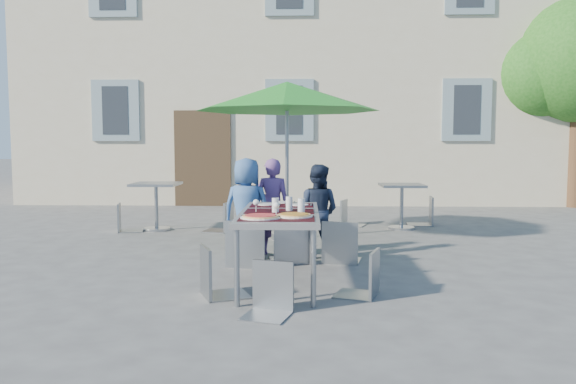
{
  "coord_description": "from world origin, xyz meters",
  "views": [
    {
      "loc": [
        0.38,
        -5.4,
        1.45
      ],
      "look_at": [
        0.17,
        1.25,
        0.87
      ],
      "focal_mm": 35.0,
      "sensor_mm": 36.0,
      "label": 1
    }
  ],
  "objects_px": {
    "bg_chair_l_0": "(125,201)",
    "child_1": "(272,207)",
    "patio_umbrella": "(287,97)",
    "pizza_near_right": "(294,215)",
    "chair_2": "(341,216)",
    "child_2": "(317,211)",
    "chair_4": "(365,246)",
    "cafe_table_0": "(156,197)",
    "pizza_near_left": "(261,217)",
    "chair_5": "(269,258)",
    "bg_chair_r_0": "(223,199)",
    "child_0": "(247,209)",
    "chair_1": "(291,214)",
    "chair_3": "(216,241)",
    "bg_chair_l_1": "(349,197)",
    "chair_0": "(247,214)",
    "cafe_table_1": "(402,198)",
    "dining_table": "(280,217)",
    "bg_chair_r_1": "(426,193)"
  },
  "relations": [
    {
      "from": "chair_5",
      "to": "bg_chair_r_0",
      "type": "height_order",
      "value": "bg_chair_r_0"
    },
    {
      "from": "pizza_near_right",
      "to": "chair_3",
      "type": "relative_size",
      "value": 0.38
    },
    {
      "from": "chair_5",
      "to": "cafe_table_0",
      "type": "height_order",
      "value": "chair_5"
    },
    {
      "from": "child_1",
      "to": "patio_umbrella",
      "type": "distance_m",
      "value": 1.95
    },
    {
      "from": "patio_umbrella",
      "to": "bg_chair_l_1",
      "type": "distance_m",
      "value": 2.43
    },
    {
      "from": "child_0",
      "to": "bg_chair_r_1",
      "type": "bearing_deg",
      "value": -119.21
    },
    {
      "from": "chair_0",
      "to": "cafe_table_1",
      "type": "distance_m",
      "value": 3.75
    },
    {
      "from": "pizza_near_right",
      "to": "bg_chair_l_0",
      "type": "height_order",
      "value": "bg_chair_l_0"
    },
    {
      "from": "chair_2",
      "to": "pizza_near_left",
      "type": "bearing_deg",
      "value": -118.78
    },
    {
      "from": "chair_4",
      "to": "bg_chair_l_1",
      "type": "relative_size",
      "value": 0.99
    },
    {
      "from": "bg_chair_r_0",
      "to": "chair_4",
      "type": "bearing_deg",
      "value": -63.52
    },
    {
      "from": "pizza_near_right",
      "to": "chair_2",
      "type": "distance_m",
      "value": 1.55
    },
    {
      "from": "dining_table",
      "to": "cafe_table_1",
      "type": "bearing_deg",
      "value": 63.1
    },
    {
      "from": "cafe_table_0",
      "to": "bg_chair_l_1",
      "type": "xyz_separation_m",
      "value": [
        3.26,
        0.68,
        -0.06
      ]
    },
    {
      "from": "child_2",
      "to": "bg_chair_r_0",
      "type": "height_order",
      "value": "child_2"
    },
    {
      "from": "child_1",
      "to": "chair_2",
      "type": "xyz_separation_m",
      "value": [
        0.86,
        -0.47,
        -0.05
      ]
    },
    {
      "from": "child_2",
      "to": "patio_umbrella",
      "type": "height_order",
      "value": "patio_umbrella"
    },
    {
      "from": "pizza_near_right",
      "to": "chair_1",
      "type": "xyz_separation_m",
      "value": [
        -0.07,
        1.43,
        -0.17
      ]
    },
    {
      "from": "chair_3",
      "to": "bg_chair_l_1",
      "type": "xyz_separation_m",
      "value": [
        1.61,
        4.7,
        -0.04
      ]
    },
    {
      "from": "patio_umbrella",
      "to": "pizza_near_right",
      "type": "bearing_deg",
      "value": -86.78
    },
    {
      "from": "bg_chair_l_0",
      "to": "cafe_table_1",
      "type": "distance_m",
      "value": 4.61
    },
    {
      "from": "child_0",
      "to": "bg_chair_l_1",
      "type": "distance_m",
      "value": 3.32
    },
    {
      "from": "bg_chair_l_0",
      "to": "child_1",
      "type": "bearing_deg",
      "value": -36.24
    },
    {
      "from": "child_1",
      "to": "bg_chair_r_0",
      "type": "distance_m",
      "value": 2.12
    },
    {
      "from": "chair_1",
      "to": "cafe_table_0",
      "type": "xyz_separation_m",
      "value": [
        -2.31,
        2.48,
        -0.04
      ]
    },
    {
      "from": "chair_2",
      "to": "cafe_table_0",
      "type": "height_order",
      "value": "chair_2"
    },
    {
      "from": "chair_2",
      "to": "chair_5",
      "type": "distance_m",
      "value": 2.19
    },
    {
      "from": "chair_2",
      "to": "chair_5",
      "type": "bearing_deg",
      "value": -109.58
    },
    {
      "from": "child_0",
      "to": "cafe_table_0",
      "type": "bearing_deg",
      "value": -38.08
    },
    {
      "from": "pizza_near_right",
      "to": "chair_2",
      "type": "bearing_deg",
      "value": 69.61
    },
    {
      "from": "chair_3",
      "to": "chair_5",
      "type": "height_order",
      "value": "chair_3"
    },
    {
      "from": "chair_1",
      "to": "chair_5",
      "type": "bearing_deg",
      "value": -93.54
    },
    {
      "from": "child_1",
      "to": "patio_umbrella",
      "type": "height_order",
      "value": "patio_umbrella"
    },
    {
      "from": "chair_0",
      "to": "chair_1",
      "type": "xyz_separation_m",
      "value": [
        0.51,
        0.22,
        -0.02
      ]
    },
    {
      "from": "pizza_near_right",
      "to": "chair_2",
      "type": "relative_size",
      "value": 0.35
    },
    {
      "from": "bg_chair_l_0",
      "to": "bg_chair_r_1",
      "type": "relative_size",
      "value": 0.91
    },
    {
      "from": "child_0",
      "to": "chair_4",
      "type": "xyz_separation_m",
      "value": [
        1.3,
        -1.69,
        -0.15
      ]
    },
    {
      "from": "cafe_table_0",
      "to": "bg_chair_l_0",
      "type": "distance_m",
      "value": 0.51
    },
    {
      "from": "dining_table",
      "to": "child_2",
      "type": "height_order",
      "value": "child_2"
    },
    {
      "from": "pizza_near_left",
      "to": "bg_chair_r_0",
      "type": "relative_size",
      "value": 0.41
    },
    {
      "from": "chair_4",
      "to": "cafe_table_0",
      "type": "bearing_deg",
      "value": 127.6
    },
    {
      "from": "chair_1",
      "to": "chair_4",
      "type": "xyz_separation_m",
      "value": [
        0.74,
        -1.48,
        -0.11
      ]
    },
    {
      "from": "child_2",
      "to": "chair_0",
      "type": "xyz_separation_m",
      "value": [
        -0.84,
        -0.56,
        0.03
      ]
    },
    {
      "from": "child_1",
      "to": "pizza_near_right",
      "type": "bearing_deg",
      "value": 106.06
    },
    {
      "from": "chair_1",
      "to": "bg_chair_l_0",
      "type": "bearing_deg",
      "value": 140.06
    },
    {
      "from": "chair_1",
      "to": "chair_4",
      "type": "bearing_deg",
      "value": -63.4
    },
    {
      "from": "bg_chair_l_0",
      "to": "cafe_table_1",
      "type": "bearing_deg",
      "value": 4.9
    },
    {
      "from": "chair_1",
      "to": "chair_2",
      "type": "bearing_deg",
      "value": 0.79
    },
    {
      "from": "pizza_near_right",
      "to": "child_2",
      "type": "bearing_deg",
      "value": 81.85
    },
    {
      "from": "child_1",
      "to": "child_2",
      "type": "bearing_deg",
      "value": 172.99
    }
  ]
}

